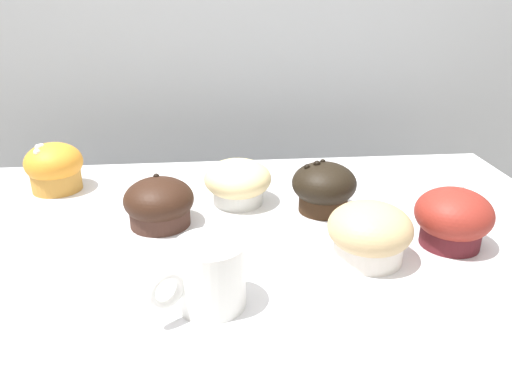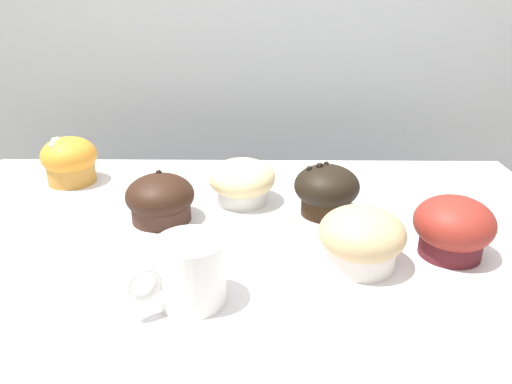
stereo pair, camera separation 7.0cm
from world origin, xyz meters
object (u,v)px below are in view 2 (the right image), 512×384
coffee_cup (190,270)px  muffin_back_right (326,190)px  muffin_front_center (70,160)px  muffin_front_right (242,181)px  muffin_back_center (453,227)px  muffin_back_left (160,199)px  muffin_front_left (362,238)px

coffee_cup → muffin_back_right: bearing=52.4°
muffin_front_center → muffin_front_right: 0.32m
muffin_front_right → muffin_back_center: 0.33m
muffin_back_center → muffin_back_left: bearing=166.1°
muffin_front_center → muffin_front_left: muffin_front_center is taller
muffin_back_left → muffin_front_right: (0.12, 0.07, 0.00)m
muffin_front_center → muffin_back_right: muffin_front_center is taller
muffin_front_right → muffin_back_center: size_ratio=1.05×
muffin_front_center → muffin_back_left: 0.24m
muffin_back_left → muffin_back_center: bearing=-13.9°
muffin_back_center → muffin_front_left: bearing=-167.4°
muffin_front_right → muffin_back_center: muffin_back_center is taller
muffin_back_right → muffin_front_right: muffin_back_right is taller
muffin_back_right → muffin_back_center: bearing=-39.4°
muffin_front_right → muffin_back_left: bearing=-150.1°
muffin_front_left → muffin_back_center: (0.12, 0.03, 0.00)m
coffee_cup → muffin_front_left: bearing=21.5°
muffin_back_center → muffin_front_right: bearing=149.1°
muffin_front_left → coffee_cup: (-0.20, -0.08, 0.00)m
muffin_back_right → coffee_cup: bearing=-127.6°
muffin_back_right → muffin_back_center: (0.15, -0.12, 0.00)m
muffin_back_right → muffin_front_left: (0.03, -0.15, -0.00)m
muffin_back_left → muffin_front_left: bearing=-24.6°
muffin_back_right → muffin_front_right: 0.14m
muffin_front_center → muffin_back_left: bearing=-38.6°
muffin_back_right → coffee_cup: 0.29m
coffee_cup → muffin_back_center: bearing=18.3°
muffin_front_center → muffin_front_left: (0.47, -0.28, -0.00)m
muffin_front_left → muffin_front_right: (-0.16, 0.20, -0.00)m
muffin_back_center → muffin_front_center: bearing=157.0°
muffin_front_left → muffin_front_right: size_ratio=1.00×
muffin_front_center → coffee_cup: size_ratio=0.91×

